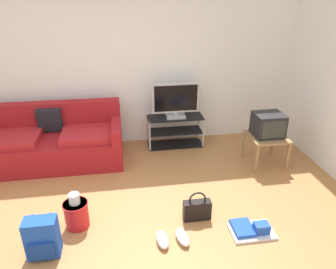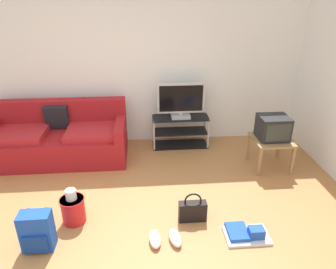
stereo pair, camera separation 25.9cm
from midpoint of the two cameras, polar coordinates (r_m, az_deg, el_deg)
ground_plane at (r=3.56m, az=-10.94°, el=-18.43°), size 9.00×9.80×0.02m
wall_back at (r=5.17m, az=-11.65°, el=12.54°), size 9.00×0.10×2.70m
couch at (r=5.07m, az=-21.66°, el=-1.33°), size 2.06×0.90×0.86m
tv_stand at (r=5.24m, az=-0.10°, el=0.62°), size 0.93×0.36×0.52m
flat_tv at (r=5.02m, az=-0.07°, el=6.17°), size 0.76×0.22×0.58m
side_table at (r=4.82m, az=16.15°, el=-0.98°), size 0.54×0.54×0.46m
crt_tv at (r=4.74m, az=16.40°, el=1.70°), size 0.42×0.38×0.34m
backpack at (r=3.48m, az=-24.13°, el=-16.98°), size 0.31×0.25×0.43m
handbag at (r=3.67m, az=3.28°, el=-13.56°), size 0.32×0.11×0.37m
cleaning_bucket at (r=3.72m, az=-18.44°, el=-13.47°), size 0.28×0.28×0.42m
sneakers_pair at (r=3.44m, az=-1.44°, el=-18.53°), size 0.36×0.29×0.09m
floor_tray at (r=3.62m, az=13.01°, el=-16.67°), size 0.47×0.33×0.14m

